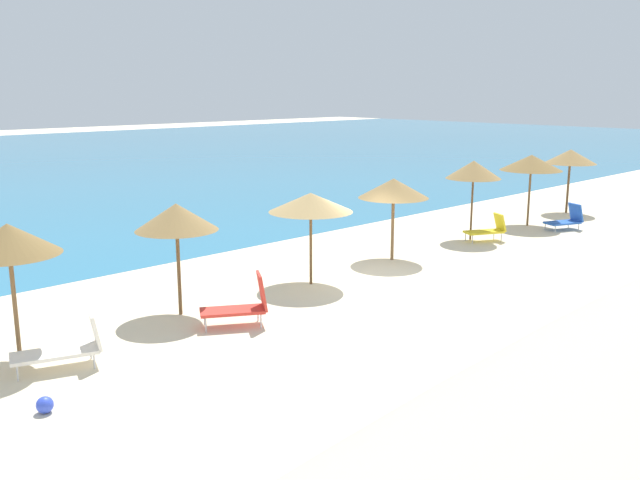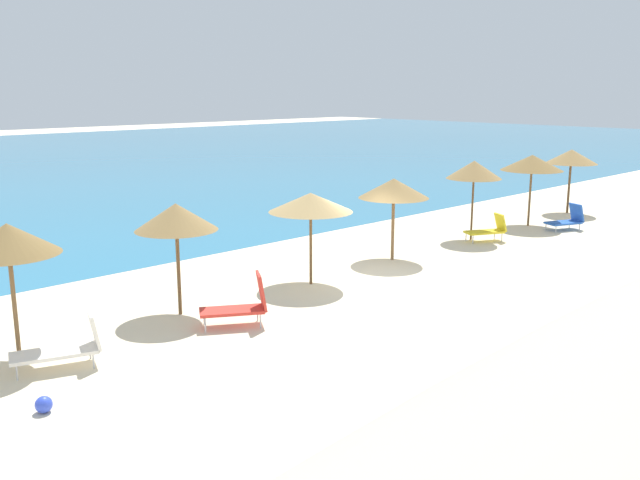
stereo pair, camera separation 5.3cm
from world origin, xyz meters
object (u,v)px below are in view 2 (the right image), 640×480
object	(u,v)px
beach_ball	(44,405)
beach_umbrella_5	(474,170)
lounge_chair_0	(567,220)
beach_umbrella_3	(311,203)
beach_umbrella_4	(394,188)
lounge_chair_1	(65,347)
beach_umbrella_1	(8,239)
lounge_chair_3	(242,304)
beach_umbrella_6	(532,163)
beach_umbrella_2	(176,217)
beach_umbrella_7	(571,157)
lounge_chair_2	(489,229)

from	to	relation	value
beach_ball	beach_umbrella_5	bearing A→B (deg)	9.60
beach_umbrella_5	lounge_chair_0	distance (m)	4.85
beach_umbrella_3	beach_umbrella_4	distance (m)	3.71
lounge_chair_0	beach_ball	world-z (taller)	lounge_chair_0
lounge_chair_1	lounge_chair_0	bearing A→B (deg)	-71.90
beach_umbrella_1	lounge_chair_3	xyz separation A→B (m)	(4.40, -1.43, -1.94)
beach_umbrella_6	lounge_chair_0	size ratio (longest dim) A/B	1.80
beach_umbrella_2	lounge_chair_0	xyz separation A→B (m)	(16.09, -1.55, -1.96)
beach_umbrella_1	beach_umbrella_2	bearing A→B (deg)	3.52
beach_umbrella_3	beach_ball	world-z (taller)	beach_umbrella_3
beach_umbrella_4	beach_umbrella_6	xyz separation A→B (m)	(8.03, -0.11, 0.21)
beach_umbrella_3	beach_umbrella_5	distance (m)	7.98
beach_umbrella_2	beach_umbrella_4	xyz separation A→B (m)	(7.70, -0.02, -0.10)
beach_umbrella_2	beach_ball	bearing A→B (deg)	-147.52
beach_umbrella_3	lounge_chair_0	world-z (taller)	beach_umbrella_3
beach_umbrella_5	beach_umbrella_6	xyz separation A→B (m)	(3.76, -0.10, -0.02)
beach_umbrella_5	lounge_chair_0	world-z (taller)	beach_umbrella_5
beach_umbrella_1	lounge_chair_3	distance (m)	5.02
beach_umbrella_2	beach_umbrella_5	world-z (taller)	beach_umbrella_5
beach_umbrella_7	beach_umbrella_1	bearing A→B (deg)	-179.01
lounge_chair_1	lounge_chair_3	distance (m)	3.91
lounge_chair_2	beach_ball	xyz separation A→B (m)	(-16.59, -2.19, -0.28)
lounge_chair_2	lounge_chair_3	xyz separation A→B (m)	(-11.62, -1.05, 0.08)
beach_umbrella_2	beach_umbrella_6	bearing A→B (deg)	-0.48
beach_umbrella_5	beach_umbrella_6	world-z (taller)	beach_umbrella_5
lounge_chair_1	beach_umbrella_6	bearing A→B (deg)	-67.65
beach_umbrella_2	lounge_chair_3	size ratio (longest dim) A/B	1.68
beach_umbrella_5	lounge_chair_0	xyz separation A→B (m)	(4.11, -1.52, -2.09)
beach_umbrella_3	beach_umbrella_6	bearing A→B (deg)	0.62
lounge_chair_1	lounge_chair_3	bearing A→B (deg)	-77.23
beach_umbrella_6	beach_ball	size ratio (longest dim) A/B	9.64
beach_umbrella_4	lounge_chair_1	distance (m)	11.25
beach_umbrella_4	beach_ball	size ratio (longest dim) A/B	8.93
lounge_chair_0	beach_umbrella_1	bearing A→B (deg)	108.10
lounge_chair_1	beach_ball	size ratio (longest dim) A/B	6.12
beach_umbrella_4	beach_ball	bearing A→B (deg)	-167.05
beach_umbrella_3	lounge_chair_2	distance (m)	8.40
beach_umbrella_7	lounge_chair_3	size ratio (longest dim) A/B	1.71
beach_umbrella_3	lounge_chair_0	xyz separation A→B (m)	(12.08, -1.29, -1.88)
beach_umbrella_1	lounge_chair_2	size ratio (longest dim) A/B	1.82
beach_umbrella_7	beach_ball	distance (m)	24.21
beach_umbrella_6	beach_umbrella_5	bearing A→B (deg)	178.52
lounge_chair_2	beach_umbrella_2	bearing A→B (deg)	113.60
beach_umbrella_6	beach_umbrella_1	bearing A→B (deg)	-179.69
beach_umbrella_1	lounge_chair_1	world-z (taller)	beach_umbrella_1
beach_umbrella_3	beach_umbrella_5	xyz separation A→B (m)	(7.98, 0.22, 0.22)
beach_umbrella_4	beach_umbrella_2	bearing A→B (deg)	179.84
beach_umbrella_7	lounge_chair_2	bearing A→B (deg)	-173.90
beach_umbrella_3	beach_ball	distance (m)	9.04
lounge_chair_0	lounge_chair_3	world-z (taller)	lounge_chair_3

